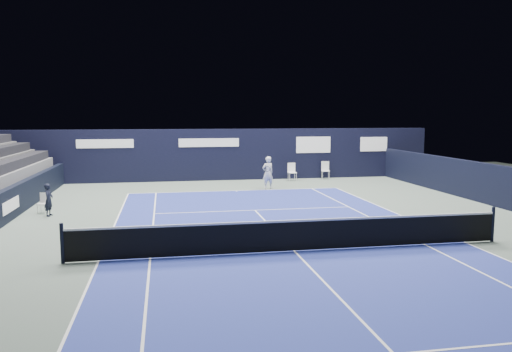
{
  "coord_description": "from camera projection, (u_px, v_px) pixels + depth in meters",
  "views": [
    {
      "loc": [
        -3.68,
        -13.68,
        3.95
      ],
      "look_at": [
        0.26,
        7.54,
        1.3
      ],
      "focal_mm": 35.0,
      "sensor_mm": 36.0,
      "label": 1
    }
  ],
  "objects": [
    {
      "name": "back_sponsor_wall",
      "position": [
        225.0,
        154.0,
        30.41
      ],
      "size": [
        26.0,
        0.63,
        3.1
      ],
      "color": "black",
      "rests_on": "ground"
    },
    {
      "name": "court_surface",
      "position": [
        294.0,
        251.0,
        14.5
      ],
      "size": [
        10.97,
        23.77,
        0.01
      ],
      "primitive_type": "cube",
      "color": "navy",
      "rests_on": "ground"
    },
    {
      "name": "folding_chair_back_b",
      "position": [
        325.0,
        169.0,
        30.88
      ],
      "size": [
        0.56,
        0.55,
        1.09
      ],
      "rotation": [
        0.0,
        0.0,
        -0.19
      ],
      "color": "silver",
      "rests_on": "ground"
    },
    {
      "name": "enclosure_wall_right",
      "position": [
        489.0,
        184.0,
        22.15
      ],
      "size": [
        0.3,
        22.0,
        1.8
      ],
      "primitive_type": "cube",
      "color": "black",
      "rests_on": "ground"
    },
    {
      "name": "ground",
      "position": [
        279.0,
        235.0,
        16.45
      ],
      "size": [
        48.0,
        48.0,
        0.0
      ],
      "primitive_type": "plane",
      "color": "#516057",
      "rests_on": "ground"
    },
    {
      "name": "folding_chair_back_a",
      "position": [
        292.0,
        171.0,
        30.08
      ],
      "size": [
        0.47,
        0.46,
        1.07
      ],
      "rotation": [
        0.0,
        0.0,
        -0.0
      ],
      "color": "white",
      "rests_on": "ground"
    },
    {
      "name": "court_markings",
      "position": [
        295.0,
        251.0,
        14.5
      ],
      "size": [
        11.03,
        23.83,
        0.0
      ],
      "color": "white",
      "rests_on": "court_surface"
    },
    {
      "name": "tennis_net",
      "position": [
        295.0,
        234.0,
        14.44
      ],
      "size": [
        12.9,
        0.1,
        1.1
      ],
      "color": "black",
      "rests_on": "ground"
    },
    {
      "name": "tennis_player",
      "position": [
        268.0,
        173.0,
        26.57
      ],
      "size": [
        0.74,
        0.91,
        1.76
      ],
      "color": "silver",
      "rests_on": "ground"
    },
    {
      "name": "line_judge_chair",
      "position": [
        43.0,
        201.0,
        20.19
      ],
      "size": [
        0.44,
        0.43,
        0.81
      ],
      "rotation": [
        0.0,
        0.0,
        -0.26
      ],
      "color": "silver",
      "rests_on": "ground"
    },
    {
      "name": "side_barrier_left",
      "position": [
        6.0,
        206.0,
        18.54
      ],
      "size": [
        0.33,
        22.0,
        1.2
      ],
      "color": "black",
      "rests_on": "ground"
    },
    {
      "name": "line_judge",
      "position": [
        49.0,
        200.0,
        19.54
      ],
      "size": [
        0.39,
        0.52,
        1.28
      ],
      "primitive_type": "imported",
      "rotation": [
        0.0,
        0.0,
        1.39
      ],
      "color": "black",
      "rests_on": "ground"
    }
  ]
}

